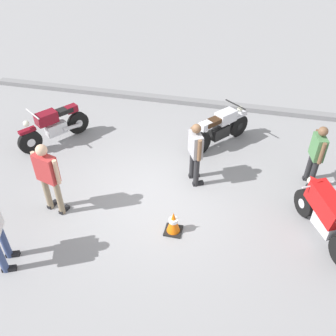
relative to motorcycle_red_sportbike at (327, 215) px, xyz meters
name	(u,v)px	position (x,y,z in m)	size (l,w,h in m)	color
ground_plane	(156,196)	(-3.56, 0.39, -0.59)	(40.00, 40.00, 0.00)	gray
curb_edge	(191,102)	(-3.56, 4.99, -0.52)	(14.00, 0.30, 0.15)	gray
motorcycle_red_sportbike	(327,215)	(0.00, 0.00, 0.00)	(1.09, 1.82, 1.14)	black
motorcycle_silver_cruiser	(220,128)	(-2.41, 2.84, -0.07)	(1.39, 1.71, 1.09)	black
motorcycle_maroon_cruiser	(54,126)	(-6.83, 1.95, -0.07)	(1.29, 1.79, 1.09)	black
person_in_green_shirt	(316,154)	(-0.13, 1.65, 0.30)	(0.38, 0.63, 1.59)	#262628
person_in_gray_shirt	(195,151)	(-2.81, 1.12, 0.30)	(0.47, 0.59, 1.60)	#262628
person_in_red_shirt	(48,175)	(-5.59, -0.55, 0.41)	(0.66, 0.42, 1.74)	gray
traffic_cone	(173,222)	(-2.95, -0.58, -0.33)	(0.36, 0.36, 0.53)	black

